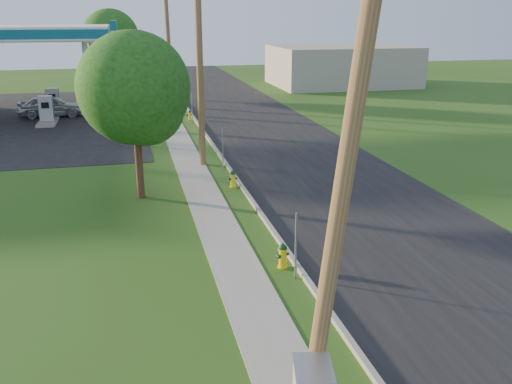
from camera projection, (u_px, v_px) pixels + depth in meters
ground_plane at (342, 368)px, 11.59m from camera, size 140.00×140.00×0.00m
road at (353, 201)px, 21.81m from camera, size 8.00×120.00×0.02m
curb at (257, 208)px, 20.91m from camera, size 0.15×120.00×0.15m
sidewalk at (212, 213)px, 20.54m from camera, size 1.50×120.00×0.03m
utility_pole_near at (346, 166)px, 9.02m from camera, size 1.40×0.32×9.48m
utility_pole_mid at (200, 64)px, 25.60m from camera, size 1.40×0.32×9.80m
utility_pole_far at (169, 46)px, 42.27m from camera, size 1.40×0.32×9.50m
sign_post_near at (296, 246)px, 15.21m from camera, size 0.05×0.04×2.00m
sign_post_mid at (223, 149)px, 26.10m from camera, size 0.05×0.04×2.00m
sign_post_far at (192, 108)px, 37.37m from camera, size 0.05×0.04×2.00m
fuel_pump_ne at (47, 113)px, 36.98m from camera, size 1.20×3.20×1.90m
fuel_pump_se at (53, 104)px, 40.68m from camera, size 1.20×3.20×1.90m
price_pylon at (115, 47)px, 29.67m from camera, size 0.34×2.04×6.85m
distant_building at (342, 66)px, 56.47m from camera, size 14.00×10.00×4.00m
tree_verge at (137, 93)px, 20.93m from camera, size 4.40×4.40×6.66m
tree_lot at (112, 40)px, 48.29m from camera, size 5.04×5.04×7.64m
hydrant_near at (283, 256)px, 16.04m from camera, size 0.41×0.37×0.80m
hydrant_mid at (233, 179)px, 23.50m from camera, size 0.40×0.35×0.77m
hydrant_far at (190, 115)px, 38.37m from camera, size 0.36×0.32×0.70m
car_silver at (51, 106)px, 39.49m from camera, size 4.66×1.96×1.57m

